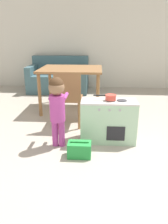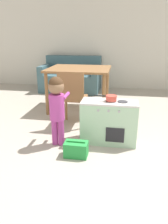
% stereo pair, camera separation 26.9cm
% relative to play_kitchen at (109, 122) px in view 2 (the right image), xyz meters
% --- Properties ---
extents(ground_plane, '(16.00, 16.00, 0.00)m').
position_rel_play_kitchen_xyz_m(ground_plane, '(-0.05, -0.80, -0.27)').
color(ground_plane, '#B2A899').
extents(wall_back, '(10.00, 0.06, 2.60)m').
position_rel_play_kitchen_xyz_m(wall_back, '(-0.05, 3.15, 1.03)').
color(wall_back, silver).
rests_on(wall_back, ground_plane).
extents(play_kitchen, '(0.69, 0.32, 0.55)m').
position_rel_play_kitchen_xyz_m(play_kitchen, '(0.00, 0.00, 0.00)').
color(play_kitchen, '#B2DBB7').
rests_on(play_kitchen, ground_plane).
extents(toy_pot, '(0.28, 0.14, 0.07)m').
position_rel_play_kitchen_xyz_m(toy_pot, '(0.01, 0.00, 0.32)').
color(toy_pot, '#E04C3D').
rests_on(toy_pot, play_kitchen).
extents(child_figure, '(0.21, 0.34, 0.86)m').
position_rel_play_kitchen_xyz_m(child_figure, '(-0.61, -0.18, 0.29)').
color(child_figure, '#BC429E').
rests_on(child_figure, ground_plane).
extents(toy_basket, '(0.26, 0.16, 0.19)m').
position_rel_play_kitchen_xyz_m(toy_basket, '(-0.33, -0.43, -0.18)').
color(toy_basket, green).
rests_on(toy_basket, ground_plane).
extents(dining_table, '(1.08, 0.94, 0.76)m').
position_rel_play_kitchen_xyz_m(dining_table, '(-0.62, 1.26, 0.39)').
color(dining_table, olive).
rests_on(dining_table, ground_plane).
extents(dining_chair_near, '(0.38, 0.38, 0.83)m').
position_rel_play_kitchen_xyz_m(dining_chair_near, '(-0.56, 0.44, 0.18)').
color(dining_chair_near, olive).
rests_on(dining_chair_near, ground_plane).
extents(couch, '(1.40, 0.88, 0.82)m').
position_rel_play_kitchen_xyz_m(couch, '(-1.10, 2.69, 0.03)').
color(couch, '#426670').
rests_on(couch, ground_plane).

